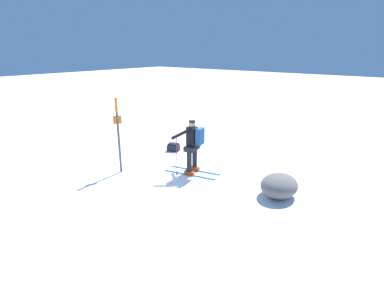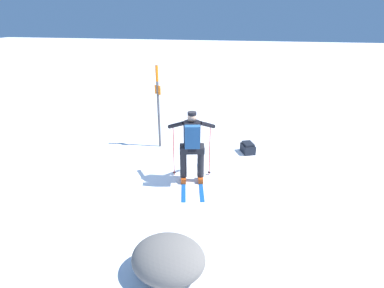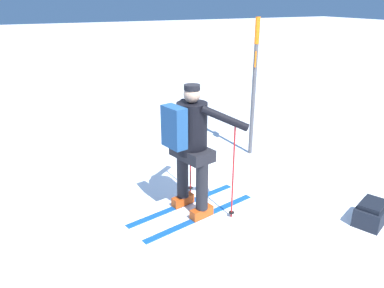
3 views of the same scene
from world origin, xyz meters
The scene contains 5 objects.
ground_plane centered at (0.00, 0.00, 0.00)m, with size 80.00×80.00×0.00m, color white.
skier centered at (0.16, -0.59, 0.95)m, with size 1.07×1.75×1.64m.
dropped_backpack centered at (1.34, 1.25, 0.14)m, with size 0.45×0.51×0.29m.
trail_marker centered at (-1.14, 1.18, 1.35)m, with size 0.21×0.16×2.28m.
rock_boulder centered at (0.37, -3.25, 0.29)m, with size 1.07×0.91×0.59m, color slate.
Camera 2 is at (1.35, -6.37, 3.49)m, focal length 28.00 mm.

